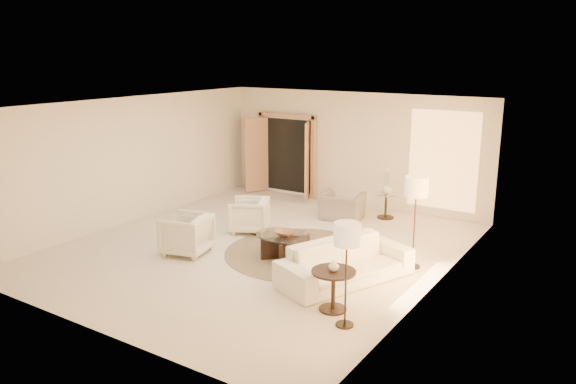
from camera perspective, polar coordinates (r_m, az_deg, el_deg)
The scene contains 18 objects.
room at distance 10.74m, azimuth -2.95°, elevation 1.39°, with size 7.04×8.04×2.83m.
windows_right at distance 9.32m, azimuth 14.92°, elevation -1.37°, with size 0.10×6.40×2.40m, color #FFB766, non-canonical shape.
window_back_corner at distance 13.24m, azimuth 15.46°, elevation 3.11°, with size 1.70×0.10×2.40m, color #FFB766, non-canonical shape.
curtains_right at distance 10.18m, azimuth 16.23°, elevation -0.45°, with size 0.06×5.20×2.60m, color beige, non-canonical shape.
french_doors at distance 14.95m, azimuth -0.29°, elevation 3.73°, with size 1.95×0.66×2.16m.
area_rug at distance 10.83m, azimuth 1.49°, elevation -6.18°, with size 3.00×3.00×0.01m, color #453725.
sofa at distance 9.48m, azimuth 5.87°, elevation -7.11°, with size 2.35×0.92×0.69m, color white.
armchair_left at distance 12.00m, azimuth -3.97°, elevation -2.19°, with size 0.77×0.72×0.80m, color white.
armchair_right at distance 10.86m, azimuth -10.30°, elevation -4.05°, with size 0.81×0.76×0.84m, color white.
accent_chair at distance 12.89m, azimuth 5.50°, elevation -1.01°, with size 0.94×0.61×0.82m, color gray.
coffee_table at distance 10.47m, azimuth -0.29°, elevation -5.30°, with size 1.44×1.44×0.45m.
end_table at distance 8.43m, azimuth 4.63°, elevation -9.22°, with size 0.66×0.66×0.63m.
side_table at distance 13.14m, azimuth 9.92°, elevation -1.12°, with size 0.51×0.51×0.59m.
floor_lamp_near at distance 9.97m, azimuth 12.92°, elevation 0.13°, with size 0.40×0.40×1.66m.
floor_lamp_far at distance 7.67m, azimuth 6.01°, elevation -4.77°, with size 0.37×0.37×1.51m.
bowl at distance 10.40m, azimuth -0.29°, elevation -4.19°, with size 0.37×0.37×0.09m, color brown.
end_vase at distance 8.32m, azimuth 4.67°, elevation -7.48°, with size 0.16×0.16×0.17m, color white.
side_vase at distance 13.06m, azimuth 9.98°, elevation 0.34°, with size 0.22×0.22×0.23m, color white.
Camera 1 is at (6.15, -8.49, 3.76)m, focal length 35.00 mm.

